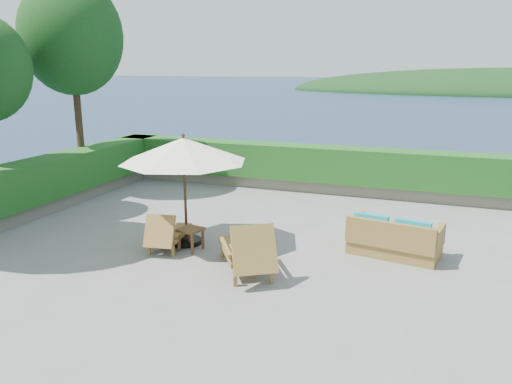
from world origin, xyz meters
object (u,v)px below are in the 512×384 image
(patio_umbrella, at_px, (184,151))
(side_table, at_px, (191,232))
(wicker_loveseat, at_px, (394,240))
(lounge_right, at_px, (247,250))
(lounge_left, at_px, (167,232))

(patio_umbrella, relative_size, side_table, 5.46)
(wicker_loveseat, bearing_deg, lounge_right, -133.22)
(patio_umbrella, distance_m, lounge_right, 2.52)
(lounge_left, height_order, wicker_loveseat, wicker_loveseat)
(lounge_left, distance_m, side_table, 0.50)
(lounge_left, bearing_deg, patio_umbrella, 47.90)
(lounge_left, bearing_deg, wicker_loveseat, 4.16)
(lounge_right, relative_size, side_table, 3.73)
(side_table, bearing_deg, wicker_loveseat, 15.83)
(patio_umbrella, height_order, lounge_right, patio_umbrella)
(patio_umbrella, xyz_separation_m, side_table, (0.27, -0.32, -1.58))
(lounge_right, xyz_separation_m, side_table, (-1.48, 0.68, -0.06))
(patio_umbrella, bearing_deg, lounge_right, -29.61)
(lounge_right, bearing_deg, wicker_loveseat, 3.87)
(patio_umbrella, bearing_deg, lounge_left, -121.35)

